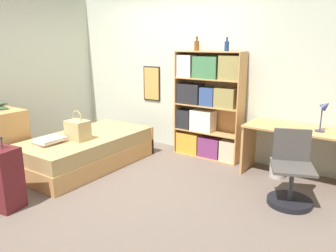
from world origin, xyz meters
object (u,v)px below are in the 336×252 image
Objects in this scene: book_stack_on_bed at (49,141)px; bookcase at (206,106)px; handbag at (78,130)px; bottle_brown at (227,46)px; bottle_green at (197,45)px; desk at (296,143)px; desk_lamp at (325,111)px; dresser at (1,140)px; desk_chair at (291,181)px; waste_bin at (277,167)px; bed at (87,150)px.

bookcase is (1.37, 1.88, 0.32)m from book_stack_on_bed.
bottle_brown is at bearing 46.49° from handbag.
bottle_green is (-0.22, 0.05, 0.92)m from bookcase.
handbag is 2.94m from desk.
handbag is at bearing -154.37° from desk_lamp.
desk_chair is at bearing 18.36° from dresser.
handbag reaches higher than book_stack_on_bed.
waste_bin is (-0.49, -0.04, -0.84)m from desk_lamp.
book_stack_on_bed is 3.09m from desk_chair.
desk is 0.42m from waste_bin.
bed is 1.92m from bookcase.
handbag is at bearing -151.48° from desk.
bed is at bearing -139.17° from bottle_brown.
book_stack_on_bed is 0.29× the size of desk.
waste_bin is at bearing 116.34° from desk_chair.
bed is 9.82× the size of bottle_brown.
desk is at bearing 28.52° from handbag.
desk is (2.66, 1.19, 0.28)m from bed.
waste_bin is (-0.19, -0.06, -0.37)m from desk.
desk_chair is (2.81, 0.46, 0.03)m from bed.
desk_chair is (1.54, -0.86, -0.55)m from bookcase.
desk is at bearing 32.27° from book_stack_on_bed.
bottle_green is at bearing 58.35° from handbag.
desk_lamp is at bearing 26.61° from dresser.
bottle_brown is at bearing 172.02° from desk.
dresser is at bearing -139.45° from bottle_brown.
handbag is 0.32× the size of desk.
bed is 1.18× the size of bookcase.
handbag is 1.98× the size of bottle_green.
waste_bin is at bearing -175.56° from desk_lamp.
dresser is (-0.92, -0.78, 0.20)m from bed.
waste_bin is (1.21, -0.19, -0.68)m from bookcase.
handbag is (0.08, -0.21, 0.37)m from bed.
waste_bin is at bearing -8.83° from bookcase.
desk_chair is at bearing -29.16° from bookcase.
bottle_green is at bearing 168.02° from bookcase.
handbag reaches higher than bed.
book_stack_on_bed is at bearing -100.71° from bed.
desk_chair reaches higher than bed.
bed is 4.66× the size of handbag.
waste_bin is at bearing -162.94° from desk.
desk is (1.61, -0.18, -1.23)m from bottle_green.
bottle_brown is 1.61m from desk_lamp.
bookcase is (1.27, 1.32, 0.59)m from bed.
bed is 9.23× the size of bottle_green.
desk is at bearing -7.98° from bottle_brown.
desk is (2.58, 1.40, -0.10)m from handbag.
handbag is at bearing -150.67° from waste_bin.
bottle_brown is (0.51, -0.02, -0.00)m from bottle_green.
waste_bin is (2.47, 1.13, -0.09)m from bed.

